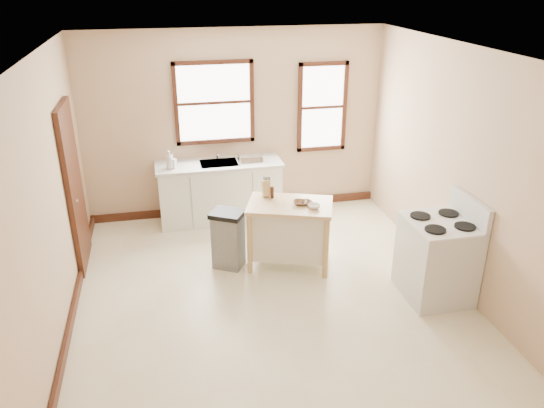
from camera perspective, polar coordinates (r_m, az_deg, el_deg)
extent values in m
plane|color=beige|center=(6.37, -0.24, -9.77)|extent=(5.00, 5.00, 0.00)
plane|color=white|center=(5.35, -0.29, 16.05)|extent=(5.00, 5.00, 0.00)
cube|color=tan|center=(8.05, -3.99, 8.51)|extent=(4.50, 0.04, 2.80)
cube|color=tan|center=(5.72, -22.88, 0.06)|extent=(0.04, 5.00, 2.80)
cube|color=tan|center=(6.53, 19.49, 3.44)|extent=(0.04, 5.00, 2.80)
cube|color=#3D1C10|center=(7.03, -20.50, 1.68)|extent=(0.06, 0.90, 2.10)
cube|color=#3D1C10|center=(8.48, -3.71, -0.30)|extent=(4.50, 0.04, 0.12)
cube|color=#3D1C10|center=(6.34, -20.67, -11.06)|extent=(0.04, 5.00, 0.12)
cylinder|color=silver|center=(8.01, -5.92, 5.59)|extent=(0.03, 0.03, 0.22)
imported|color=#B2B2B2|center=(7.70, -10.97, 4.68)|extent=(0.12, 0.12, 0.26)
imported|color=#B2B2B2|center=(7.73, -10.65, 4.55)|extent=(0.12, 0.12, 0.20)
cylinder|color=#3B1F10|center=(6.75, 0.03, 1.25)|extent=(0.06, 0.06, 0.15)
imported|color=brown|center=(6.59, 3.02, 0.14)|extent=(0.22, 0.22, 0.04)
imported|color=brown|center=(6.61, 3.71, 0.16)|extent=(0.20, 0.20, 0.04)
imported|color=white|center=(6.49, 4.54, -0.26)|extent=(0.17, 0.17, 0.05)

